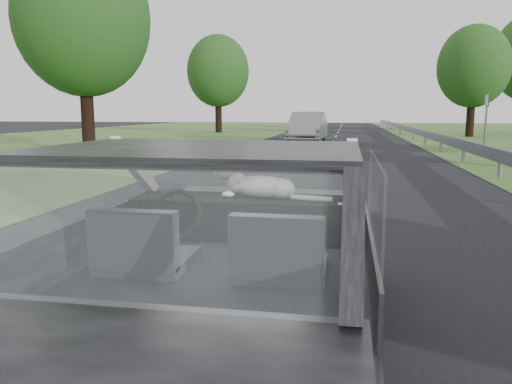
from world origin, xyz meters
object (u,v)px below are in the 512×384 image
at_px(subject_car, 222,258).
at_px(cat, 262,185).
at_px(highway_sign, 486,120).
at_px(other_car, 308,127).

xyz_separation_m(subject_car, cat, (0.14, 0.63, 0.37)).
distance_m(cat, highway_sign, 23.35).
height_order(other_car, highway_sign, highway_sign).
bearing_deg(highway_sign, cat, -102.35).
xyz_separation_m(subject_car, other_car, (-1.34, 23.69, 0.08)).
xyz_separation_m(other_car, highway_sign, (8.61, -0.83, 0.41)).
bearing_deg(highway_sign, other_car, 179.90).
bearing_deg(cat, subject_car, -96.22).
height_order(cat, other_car, other_car).
bearing_deg(cat, highway_sign, 78.97).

